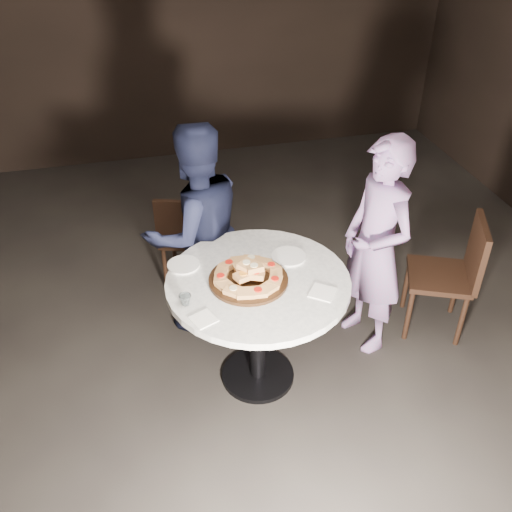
% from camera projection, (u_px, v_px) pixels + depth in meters
% --- Properties ---
extents(floor, '(7.00, 7.00, 0.00)m').
position_uv_depth(floor, '(247.00, 376.00, 3.74)').
color(floor, black).
rests_on(floor, ground).
extents(table, '(1.19, 1.19, 0.80)m').
position_uv_depth(table, '(258.00, 299.00, 3.36)').
color(table, black).
rests_on(table, ground).
extents(serving_board, '(0.60, 0.60, 0.02)m').
position_uv_depth(serving_board, '(248.00, 280.00, 3.26)').
color(serving_board, black).
rests_on(serving_board, table).
extents(focaccia_pile, '(0.41, 0.40, 0.11)m').
position_uv_depth(focaccia_pile, '(249.00, 274.00, 3.23)').
color(focaccia_pile, '#C1854B').
rests_on(focaccia_pile, serving_board).
extents(plate_left, '(0.25, 0.25, 0.01)m').
position_uv_depth(plate_left, '(184.00, 265.00, 3.38)').
color(plate_left, white).
rests_on(plate_left, table).
extents(plate_right, '(0.22, 0.22, 0.01)m').
position_uv_depth(plate_right, '(289.00, 256.00, 3.45)').
color(plate_right, white).
rests_on(plate_right, table).
extents(water_glass, '(0.07, 0.07, 0.06)m').
position_uv_depth(water_glass, '(185.00, 300.00, 3.08)').
color(water_glass, silver).
rests_on(water_glass, table).
extents(napkin_near, '(0.16, 0.16, 0.01)m').
position_uv_depth(napkin_near, '(204.00, 319.00, 2.99)').
color(napkin_near, white).
rests_on(napkin_near, table).
extents(napkin_far, '(0.19, 0.19, 0.01)m').
position_uv_depth(napkin_far, '(323.00, 292.00, 3.17)').
color(napkin_far, white).
rests_on(napkin_far, table).
extents(chair_far, '(0.49, 0.50, 0.82)m').
position_uv_depth(chair_far, '(186.00, 234.00, 4.27)').
color(chair_far, black).
rests_on(chair_far, ground).
extents(chair_right, '(0.56, 0.55, 0.88)m').
position_uv_depth(chair_right, '(454.00, 270.00, 3.85)').
color(chair_right, black).
rests_on(chair_right, ground).
extents(diner_navy, '(0.88, 0.77, 1.52)m').
position_uv_depth(diner_navy, '(196.00, 232.00, 3.77)').
color(diner_navy, black).
rests_on(diner_navy, ground).
extents(diner_teal, '(0.48, 0.62, 1.51)m').
position_uv_depth(diner_teal, '(376.00, 248.00, 3.62)').
color(diner_teal, '#81659D').
rests_on(diner_teal, ground).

